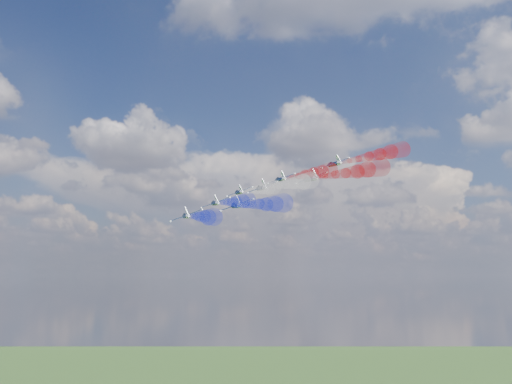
% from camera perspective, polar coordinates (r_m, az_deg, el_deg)
% --- Properties ---
extents(jet_lead, '(12.78, 13.18, 6.56)m').
position_cam_1_polar(jet_lead, '(164.69, -1.67, -0.03)').
color(jet_lead, black).
extents(trail_lead, '(20.31, 28.46, 7.54)m').
position_cam_1_polar(trail_lead, '(145.28, 0.10, 0.25)').
color(trail_lead, white).
extents(jet_inner_left, '(12.78, 13.18, 6.56)m').
position_cam_1_polar(jet_inner_left, '(150.36, -4.00, -1.10)').
color(jet_inner_left, black).
extents(trail_inner_left, '(20.31, 28.46, 7.54)m').
position_cam_1_polar(trail_inner_left, '(130.75, -2.38, -0.96)').
color(trail_inner_left, '#1B28E8').
extents(jet_inner_right, '(12.78, 13.18, 6.56)m').
position_cam_1_polar(jet_inner_right, '(154.76, 2.40, 1.23)').
color(jet_inner_right, black).
extents(trail_inner_right, '(20.31, 28.46, 7.54)m').
position_cam_1_polar(trail_inner_right, '(135.80, 4.87, 1.70)').
color(trail_inner_right, red).
extents(jet_outer_left, '(12.78, 13.18, 6.56)m').
position_cam_1_polar(jet_outer_left, '(137.92, -6.82, -2.35)').
color(jet_outer_left, black).
extents(trail_outer_left, '(20.31, 28.46, 7.54)m').
position_cam_1_polar(trail_outer_left, '(118.13, -5.50, -2.40)').
color(trail_outer_left, '#1B28E8').
extents(jet_center_third, '(12.78, 13.18, 6.56)m').
position_cam_1_polar(jet_center_third, '(143.23, 0.53, 0.38)').
color(jet_center_third, black).
extents(trail_center_third, '(20.31, 28.46, 7.54)m').
position_cam_1_polar(trail_center_third, '(124.06, 2.95, 0.77)').
color(trail_center_third, white).
extents(jet_outer_right, '(12.78, 13.18, 6.56)m').
position_cam_1_polar(jet_outer_right, '(150.09, 7.64, 2.72)').
color(jet_outer_right, black).
extents(trail_outer_right, '(20.31, 28.46, 7.54)m').
position_cam_1_polar(trail_outer_right, '(131.88, 10.95, 3.41)').
color(trail_outer_right, red).
extents(jet_rear_left, '(12.78, 13.18, 6.56)m').
position_cam_1_polar(jet_rear_left, '(129.63, -1.94, -1.34)').
color(jet_rear_left, black).
extents(trail_rear_left, '(20.31, 28.46, 7.54)m').
position_cam_1_polar(trail_rear_left, '(110.20, 0.35, -1.21)').
color(trail_rear_left, '#1B28E8').
extents(jet_rear_right, '(12.78, 13.18, 6.56)m').
position_cam_1_polar(jet_rear_right, '(133.69, 5.32, 1.27)').
color(jet_rear_right, black).
extents(trail_rear_right, '(20.31, 28.46, 7.54)m').
position_cam_1_polar(trail_rear_right, '(115.13, 8.73, 1.84)').
color(trail_rear_right, red).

